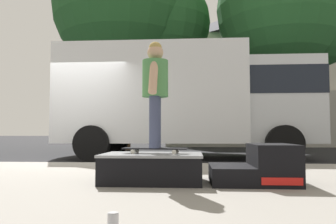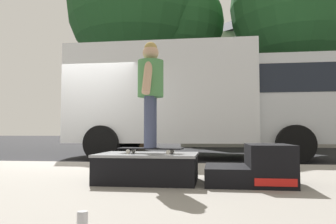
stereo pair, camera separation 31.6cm
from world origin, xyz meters
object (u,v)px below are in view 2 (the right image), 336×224
skateboard (150,149)px  soda_can (82,222)px  skate_box (148,167)px  street_tree_main (147,11)px  kicker_ramp (256,168)px  skater_kid (151,85)px  box_truck (198,97)px  street_tree_neighbour (305,11)px

skateboard → soda_can: skateboard is taller
skate_box → street_tree_main: bearing=101.6°
kicker_ramp → skater_kid: skater_kid is taller
kicker_ramp → street_tree_main: 11.84m
soda_can → box_truck: size_ratio=0.02×
skate_box → skateboard: size_ratio=1.49×
skate_box → street_tree_neighbour: bearing=64.4°
kicker_ramp → soda_can: (-1.26, -2.06, -0.13)m
soda_can → street_tree_main: street_tree_main is taller
box_truck → soda_can: bearing=-92.7°
skate_box → skater_kid: skater_kid is taller
skate_box → soda_can: (0.01, -2.06, -0.12)m
skater_kid → street_tree_neighbour: 10.59m
kicker_ramp → street_tree_main: street_tree_main is taller
soda_can → box_truck: (0.35, 7.37, 1.52)m
skate_box → street_tree_main: 11.55m
street_tree_main → box_truck: bearing=-62.4°
skate_box → kicker_ramp: size_ratio=1.22×
skater_kid → street_tree_main: size_ratio=0.14×
skateboard → soda_can: 2.07m
street_tree_neighbour → box_truck: bearing=-137.5°
skate_box → box_truck: bearing=86.1°
skater_kid → street_tree_main: street_tree_main is taller
box_truck → street_tree_neighbour: 6.36m
skater_kid → box_truck: bearing=86.5°
soda_can → skate_box: bearing=90.3°
skateboard → street_tree_neighbour: 10.91m
street_tree_main → kicker_ramp: bearing=-71.6°
street_tree_neighbour → street_tree_main: bearing=170.7°
skate_box → soda_can: 2.07m
box_truck → street_tree_main: (-2.38, 4.56, 4.27)m
street_tree_main → soda_can: bearing=-80.4°
skate_box → skater_kid: size_ratio=0.92×
skateboard → skater_kid: skater_kid is taller
skateboard → skate_box: bearing=145.9°
skateboard → street_tree_main: street_tree_main is taller
kicker_ramp → box_truck: size_ratio=0.14×
skate_box → soda_can: bearing=-89.7°
skate_box → kicker_ramp: bearing=-0.0°
street_tree_main → street_tree_neighbour: (6.25, -1.02, -0.67)m
skateboard → skater_kid: size_ratio=0.62×
box_truck → kicker_ramp: bearing=-80.3°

